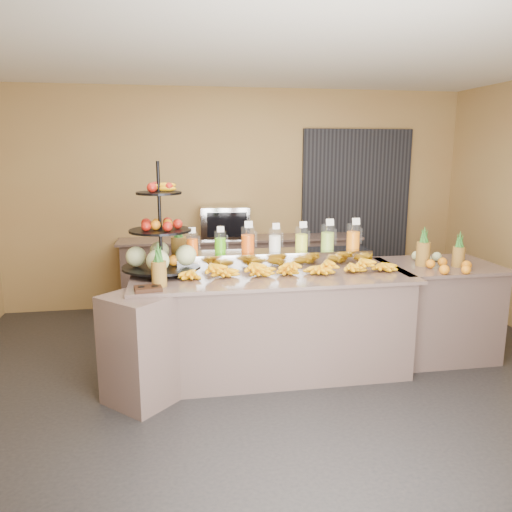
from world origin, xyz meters
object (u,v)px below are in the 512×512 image
object	(u,v)px
condiment_caddy	(148,289)
oven_warmer	(225,222)
fruit_stand	(167,245)
pitcher_tray	(275,259)
banana_heap	(289,266)
right_fruit_pile	(444,261)

from	to	relation	value
condiment_caddy	oven_warmer	world-z (taller)	oven_warmer
fruit_stand	condiment_caddy	world-z (taller)	fruit_stand
oven_warmer	pitcher_tray	bearing A→B (deg)	-75.49
banana_heap	pitcher_tray	bearing A→B (deg)	102.29
condiment_caddy	oven_warmer	distance (m)	2.50
banana_heap	condiment_caddy	bearing A→B (deg)	-163.83
pitcher_tray	banana_heap	world-z (taller)	banana_heap
banana_heap	oven_warmer	world-z (taller)	oven_warmer
pitcher_tray	oven_warmer	size ratio (longest dim) A/B	3.06
fruit_stand	right_fruit_pile	bearing A→B (deg)	-10.61
right_fruit_pile	oven_warmer	distance (m)	2.74
banana_heap	fruit_stand	xyz separation A→B (m)	(-1.08, 0.23, 0.18)
right_fruit_pile	pitcher_tray	bearing A→B (deg)	167.04
fruit_stand	oven_warmer	xyz separation A→B (m)	(0.72, 1.75, -0.05)
condiment_caddy	oven_warmer	bearing A→B (deg)	69.65
banana_heap	condiment_caddy	world-z (taller)	banana_heap
oven_warmer	condiment_caddy	bearing A→B (deg)	-105.82
banana_heap	fruit_stand	distance (m)	1.12
banana_heap	condiment_caddy	size ratio (longest dim) A/B	9.27
condiment_caddy	right_fruit_pile	world-z (taller)	right_fruit_pile
fruit_stand	oven_warmer	bearing A→B (deg)	63.25
condiment_caddy	right_fruit_pile	bearing A→B (deg)	6.60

